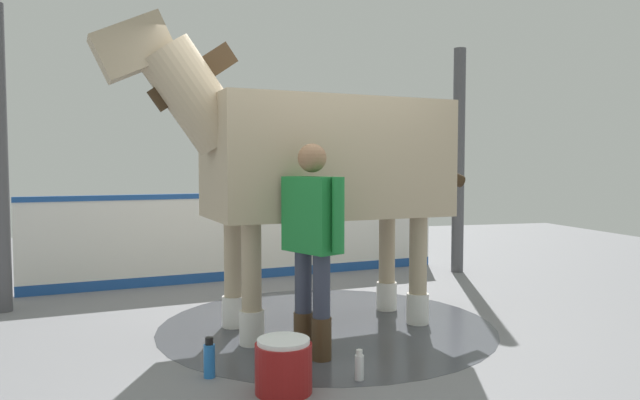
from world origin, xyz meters
TOP-DOWN VIEW (x-y plane):
  - ground_plane at (0.00, 0.00)m, footprint 16.00×16.00m
  - wet_patch at (-0.18, -0.25)m, footprint 2.99×2.99m
  - barrier_wall at (0.19, -2.60)m, footprint 5.28×0.92m
  - roof_post_far at (-2.59, -2.38)m, footprint 0.16×0.16m
  - horse at (-0.07, -0.23)m, footprint 3.42×1.33m
  - handler at (0.15, 0.55)m, footprint 0.41×0.59m
  - wash_bucket at (0.49, 1.19)m, footprint 0.36×0.36m
  - bottle_shampoo at (-0.04, 1.11)m, footprint 0.06×0.06m
  - bottle_spray at (0.93, 0.81)m, footprint 0.08×0.08m

SIDE VIEW (x-z plane):
  - ground_plane at x=0.00m, z-range -0.02..0.00m
  - wet_patch at x=-0.18m, z-range 0.00..0.00m
  - bottle_shampoo at x=-0.04m, z-range -0.01..0.20m
  - bottle_spray at x=0.93m, z-range -0.01..0.26m
  - wash_bucket at x=0.49m, z-range 0.00..0.34m
  - barrier_wall at x=0.19m, z-range -0.04..1.05m
  - handler at x=0.15m, z-range 0.11..1.71m
  - horse at x=-0.07m, z-range 0.18..2.80m
  - roof_post_far at x=-2.59m, z-range 0.00..2.99m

